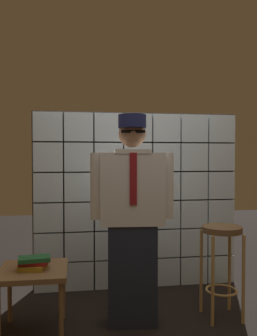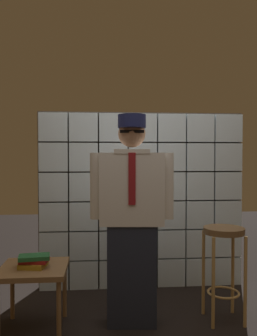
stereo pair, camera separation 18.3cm
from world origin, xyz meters
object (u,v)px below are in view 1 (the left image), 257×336
(side_table, at_px, (33,277))
(standing_person, at_px, (132,216))
(book_stack, at_px, (34,263))
(bar_stool, at_px, (222,250))

(side_table, bearing_deg, standing_person, 2.47)
(side_table, xyz_separation_m, book_stack, (0.01, -0.02, 0.12))
(book_stack, bearing_deg, side_table, 106.09)
(standing_person, height_order, bar_stool, standing_person)
(standing_person, xyz_separation_m, bar_stool, (0.77, 0.00, -0.31))
(side_table, height_order, book_stack, book_stack)
(side_table, distance_m, book_stack, 0.12)
(standing_person, bearing_deg, bar_stool, 5.03)
(bar_stool, bearing_deg, side_table, -178.71)
(bar_stool, relative_size, book_stack, 3.12)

